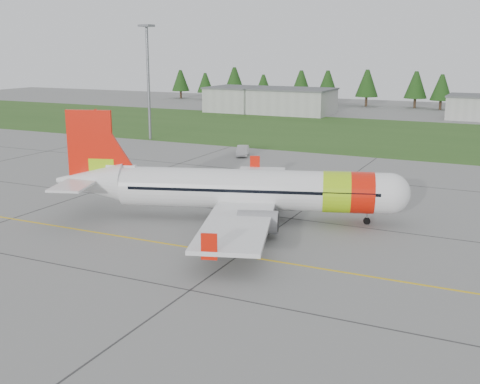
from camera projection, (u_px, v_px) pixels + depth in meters
The scene contains 8 objects.
ground at pixel (77, 268), 46.24m from camera, with size 320.00×320.00×0.00m, color gray.
aircraft at pixel (245, 190), 58.50m from camera, with size 33.89×32.10×10.59m.
service_van at pixel (242, 141), 93.36m from camera, with size 1.68×1.58×4.81m, color silver.
grass_strip at pixel (355, 133), 118.19m from camera, with size 320.00×50.00×0.03m, color #30561E.
taxi_guideline at pixel (137, 239), 53.26m from camera, with size 120.00×0.25×0.02m, color gold.
hangar_west at pixel (270, 101), 154.59m from camera, with size 32.00×14.00×6.00m, color #A8A8A3.
floodlight_mast at pixel (148, 84), 108.15m from camera, with size 0.50×0.50×20.00m, color slate.
treeline at pixel (409, 90), 166.15m from camera, with size 160.00×8.00×10.00m, color #1C3F14, non-canonical shape.
Camera 1 is at (30.05, -33.93, 16.60)m, focal length 45.00 mm.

